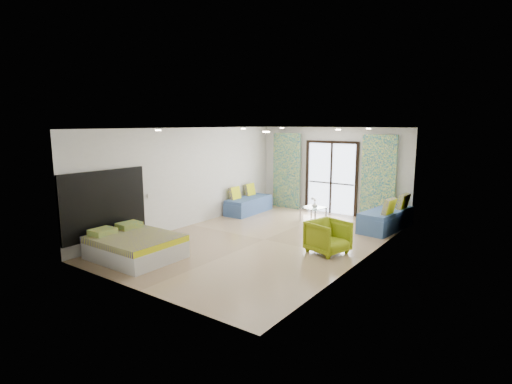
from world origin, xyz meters
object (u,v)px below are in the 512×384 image
Objects in this scene: daybed_right at (386,219)px; coffee_table at (313,209)px; daybed_left at (248,204)px; armchair at (328,235)px; bed at (135,246)px.

daybed_right is 2.07m from coffee_table.
daybed_right is at bearing 7.74° from coffee_table.
daybed_left is 2.54× the size of coffee_table.
daybed_left is 2.25× the size of armchair.
coffee_table is 2.94m from armchair.
armchair is at bearing 40.16° from bed.
daybed_left is at bearing -166.24° from daybed_right.
daybed_right is 2.51× the size of armchair.
daybed_right reaches higher than bed.
daybed_left reaches higher than armchair.
daybed_right is (3.59, 5.40, 0.04)m from bed.
daybed_right is at bearing 5.01° from daybed_left.
daybed_left is 4.41m from armchair.
armchair is at bearing -91.89° from daybed_right.
armchair is (-0.41, -2.72, 0.10)m from daybed_right.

